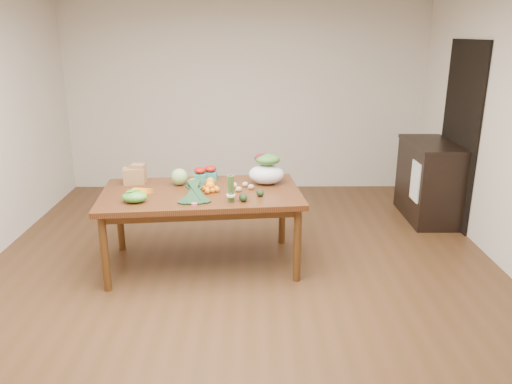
{
  "coord_description": "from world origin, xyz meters",
  "views": [
    {
      "loc": [
        0.1,
        -4.03,
        2.17
      ],
      "look_at": [
        0.13,
        0.0,
        0.88
      ],
      "focal_mm": 35.0,
      "sensor_mm": 36.0,
      "label": 1
    }
  ],
  "objects_px": {
    "cabinet": "(428,181)",
    "paper_bag": "(134,174)",
    "kale_bunch": "(194,193)",
    "mandarin_cluster": "(210,188)",
    "asparagus_bundle": "(231,189)",
    "salad_bag": "(266,171)",
    "cabbage": "(179,177)",
    "dining_table": "(202,228)"
  },
  "relations": [
    {
      "from": "cabinet",
      "to": "paper_bag",
      "type": "bearing_deg",
      "value": -162.75
    },
    {
      "from": "kale_bunch",
      "to": "mandarin_cluster",
      "type": "bearing_deg",
      "value": 61.56
    },
    {
      "from": "cabinet",
      "to": "asparagus_bundle",
      "type": "height_order",
      "value": "asparagus_bundle"
    },
    {
      "from": "mandarin_cluster",
      "to": "salad_bag",
      "type": "height_order",
      "value": "salad_bag"
    },
    {
      "from": "asparagus_bundle",
      "to": "cabbage",
      "type": "bearing_deg",
      "value": 129.08
    },
    {
      "from": "cabinet",
      "to": "mandarin_cluster",
      "type": "bearing_deg",
      "value": -152.86
    },
    {
      "from": "cabbage",
      "to": "salad_bag",
      "type": "xyz_separation_m",
      "value": [
        0.85,
        0.03,
        0.05
      ]
    },
    {
      "from": "dining_table",
      "to": "kale_bunch",
      "type": "distance_m",
      "value": 0.54
    },
    {
      "from": "dining_table",
      "to": "mandarin_cluster",
      "type": "height_order",
      "value": "mandarin_cluster"
    },
    {
      "from": "paper_bag",
      "to": "mandarin_cluster",
      "type": "distance_m",
      "value": 0.82
    },
    {
      "from": "mandarin_cluster",
      "to": "dining_table",
      "type": "bearing_deg",
      "value": 173.74
    },
    {
      "from": "paper_bag",
      "to": "cabbage",
      "type": "relative_size",
      "value": 1.64
    },
    {
      "from": "dining_table",
      "to": "asparagus_bundle",
      "type": "distance_m",
      "value": 0.66
    },
    {
      "from": "cabbage",
      "to": "kale_bunch",
      "type": "relative_size",
      "value": 0.41
    },
    {
      "from": "paper_bag",
      "to": "kale_bunch",
      "type": "bearing_deg",
      "value": -40.07
    },
    {
      "from": "mandarin_cluster",
      "to": "salad_bag",
      "type": "xyz_separation_m",
      "value": [
        0.53,
        0.25,
        0.09
      ]
    },
    {
      "from": "cabbage",
      "to": "salad_bag",
      "type": "relative_size",
      "value": 0.47
    },
    {
      "from": "kale_bunch",
      "to": "salad_bag",
      "type": "height_order",
      "value": "salad_bag"
    },
    {
      "from": "paper_bag",
      "to": "cabinet",
      "type": "bearing_deg",
      "value": 17.25
    },
    {
      "from": "cabinet",
      "to": "salad_bag",
      "type": "bearing_deg",
      "value": -152.35
    },
    {
      "from": "dining_table",
      "to": "salad_bag",
      "type": "bearing_deg",
      "value": 15.4
    },
    {
      "from": "asparagus_bundle",
      "to": "mandarin_cluster",
      "type": "bearing_deg",
      "value": 117.77
    },
    {
      "from": "cabbage",
      "to": "asparagus_bundle",
      "type": "xyz_separation_m",
      "value": [
        0.52,
        -0.52,
        0.04
      ]
    },
    {
      "from": "cabinet",
      "to": "kale_bunch",
      "type": "bearing_deg",
      "value": -149.15
    },
    {
      "from": "dining_table",
      "to": "kale_bunch",
      "type": "relative_size",
      "value": 4.62
    },
    {
      "from": "asparagus_bundle",
      "to": "dining_table",
      "type": "bearing_deg",
      "value": 126.85
    },
    {
      "from": "paper_bag",
      "to": "asparagus_bundle",
      "type": "xyz_separation_m",
      "value": [
        0.98,
        -0.58,
        0.03
      ]
    },
    {
      "from": "cabinet",
      "to": "cabbage",
      "type": "distance_m",
      "value": 3.05
    },
    {
      "from": "dining_table",
      "to": "mandarin_cluster",
      "type": "relative_size",
      "value": 10.26
    },
    {
      "from": "dining_table",
      "to": "salad_bag",
      "type": "height_order",
      "value": "salad_bag"
    },
    {
      "from": "mandarin_cluster",
      "to": "paper_bag",
      "type": "bearing_deg",
      "value": 160.92
    },
    {
      "from": "kale_bunch",
      "to": "cabinet",
      "type": "bearing_deg",
      "value": 25.07
    },
    {
      "from": "dining_table",
      "to": "kale_bunch",
      "type": "xyz_separation_m",
      "value": [
        -0.03,
        -0.29,
        0.45
      ]
    },
    {
      "from": "mandarin_cluster",
      "to": "kale_bunch",
      "type": "distance_m",
      "value": 0.31
    },
    {
      "from": "paper_bag",
      "to": "kale_bunch",
      "type": "xyz_separation_m",
      "value": [
        0.65,
        -0.55,
        -0.01
      ]
    },
    {
      "from": "kale_bunch",
      "to": "asparagus_bundle",
      "type": "relative_size",
      "value": 1.6
    },
    {
      "from": "salad_bag",
      "to": "cabbage",
      "type": "bearing_deg",
      "value": -177.78
    },
    {
      "from": "dining_table",
      "to": "asparagus_bundle",
      "type": "relative_size",
      "value": 7.39
    },
    {
      "from": "dining_table",
      "to": "cabbage",
      "type": "distance_m",
      "value": 0.55
    },
    {
      "from": "dining_table",
      "to": "paper_bag",
      "type": "distance_m",
      "value": 0.87
    },
    {
      "from": "asparagus_bundle",
      "to": "salad_bag",
      "type": "distance_m",
      "value": 0.65
    },
    {
      "from": "dining_table",
      "to": "cabbage",
      "type": "height_order",
      "value": "cabbage"
    }
  ]
}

